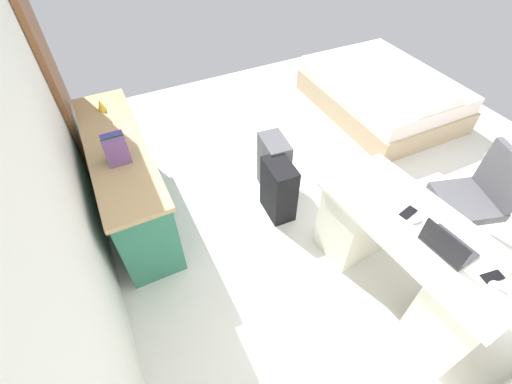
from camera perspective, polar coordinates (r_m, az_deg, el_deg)
name	(u,v)px	position (r m, az deg, el deg)	size (l,w,h in m)	color
ground_plane	(333,189)	(3.78, 12.32, 0.46)	(5.55, 5.55, 0.00)	silver
wall_back	(40,148)	(2.37, -31.50, 6.11)	(4.22, 0.10, 2.74)	silver
door_wooden	(55,79)	(3.88, -29.68, 15.52)	(0.88, 0.05, 2.04)	brown
desk	(406,257)	(2.93, 23.09, -9.57)	(1.49, 0.79, 0.74)	silver
office_chair	(470,204)	(3.50, 31.32, -1.63)	(0.58, 0.58, 0.94)	black
credenza	(127,179)	(3.43, -20.06, 1.96)	(1.80, 0.48, 0.80)	#2D7056
bed	(382,93)	(5.02, 19.66, 14.82)	(1.92, 1.43, 0.58)	tan
suitcase_black	(279,189)	(3.28, 3.68, 0.41)	(0.36, 0.22, 0.60)	black
suitcase_spare_grey	(274,165)	(3.51, 2.87, 4.33)	(0.36, 0.22, 0.62)	#4C4C51
laptop	(446,245)	(2.57, 28.40, -7.59)	(0.33, 0.25, 0.21)	#333338
computer_mouse	(417,219)	(2.68, 24.51, -4.04)	(0.06, 0.10, 0.03)	white
cell_phone_near_laptop	(493,277)	(2.62, 33.90, -11.30)	(0.07, 0.14, 0.01)	black
cell_phone_by_mouse	(408,212)	(2.72, 23.38, -3.05)	(0.07, 0.14, 0.01)	black
book_row	(116,149)	(2.95, -21.69, 6.51)	(0.16, 0.17, 0.24)	#6B467F
figurine_small	(101,105)	(3.65, -23.78, 12.71)	(0.08, 0.08, 0.11)	gold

